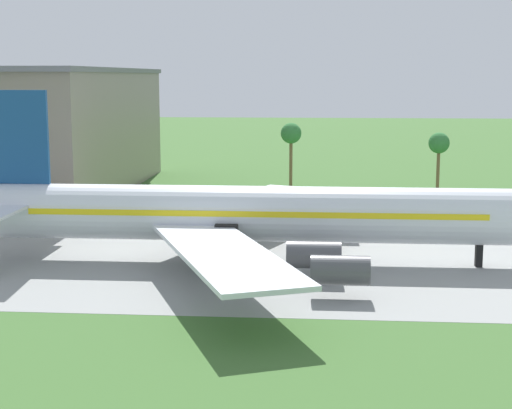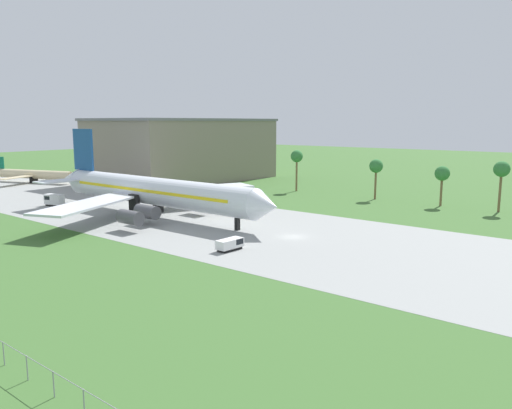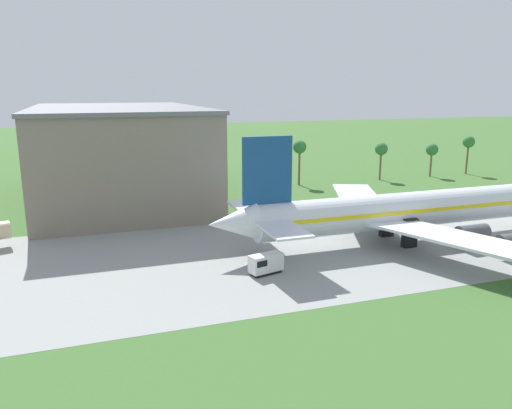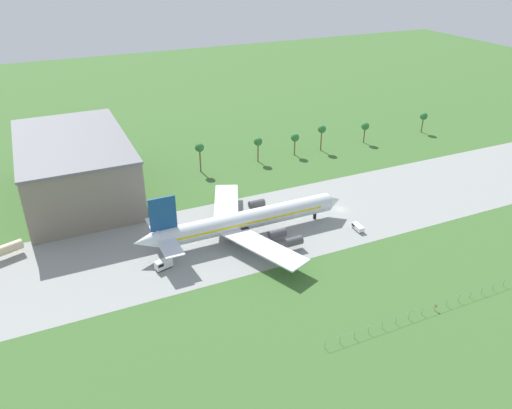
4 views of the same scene
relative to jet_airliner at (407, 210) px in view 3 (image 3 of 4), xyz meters
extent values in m
cylinder|color=silver|center=(1.30, 0.00, 0.06)|extent=(57.08, 6.04, 6.04)
cone|color=silver|center=(-31.01, 0.00, 0.52)|extent=(7.54, 5.73, 5.73)
cube|color=yellow|center=(1.30, 0.00, 0.52)|extent=(48.52, 6.16, 0.60)
cube|color=navy|center=(-25.42, 0.00, 8.21)|extent=(7.85, 0.50, 10.26)
cube|color=silver|center=(-25.73, 0.00, 0.97)|extent=(5.43, 24.14, 0.30)
cube|color=silver|center=(-0.64, -14.34, -0.99)|extent=(18.02, 29.53, 0.44)
cube|color=silver|center=(-0.64, 14.34, -0.99)|extent=(18.02, 29.53, 0.44)
cylinder|color=#4C4C51|center=(7.66, -7.24, -2.75)|extent=(5.43, 2.72, 2.72)
cylinder|color=#4C4C51|center=(7.66, 7.24, -2.75)|extent=(5.43, 2.72, 2.72)
cylinder|color=#4C4C51|center=(10.09, 13.28, -2.75)|extent=(5.43, 2.72, 2.72)
cube|color=black|center=(-1.55, -3.32, -2.97)|extent=(2.40, 1.20, 4.85)
cube|color=black|center=(-1.55, 3.32, -2.97)|extent=(2.40, 1.20, 4.85)
cube|color=black|center=(-28.15, -7.01, -5.20)|extent=(4.50, 2.80, 0.40)
cube|color=white|center=(-28.15, -7.01, -3.75)|extent=(5.26, 3.18, 2.49)
cube|color=black|center=(-29.46, -7.35, -3.38)|extent=(2.18, 2.41, 0.90)
cube|color=slate|center=(-43.63, 51.25, 5.00)|extent=(36.00, 60.00, 20.80)
cube|color=slate|center=(-43.63, 51.25, 15.80)|extent=(36.72, 61.20, 0.80)
cylinder|color=brown|center=(59.21, 52.42, -0.76)|extent=(0.56, 0.56, 9.28)
sphere|color=#337538|center=(59.21, 52.42, 4.48)|extent=(3.60, 3.60, 3.60)
cylinder|color=brown|center=(3.26, 52.42, -0.48)|extent=(0.56, 0.56, 9.82)
sphere|color=#337538|center=(3.26, 52.42, 5.03)|extent=(3.60, 3.60, 3.60)
cylinder|color=brown|center=(28.60, 52.42, -1.24)|extent=(0.56, 0.56, 8.31)
sphere|color=#337538|center=(28.60, 52.42, 3.51)|extent=(3.60, 3.60, 3.60)
cylinder|color=brown|center=(45.99, 52.42, -1.67)|extent=(0.56, 0.56, 7.45)
sphere|color=#337538|center=(45.99, 52.42, 2.65)|extent=(3.60, 3.60, 3.60)
camera|label=1|loc=(7.92, -83.55, 14.85)|focal=55.00mm
camera|label=2|loc=(86.27, -70.30, 14.98)|focal=35.00mm
camera|label=3|loc=(-51.31, -69.60, 20.26)|focal=35.00mm
camera|label=4|loc=(-52.76, -123.75, 76.92)|focal=35.00mm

